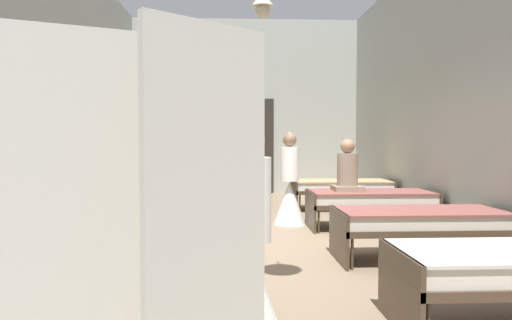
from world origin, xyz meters
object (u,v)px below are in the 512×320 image
object	(u,v)px
nurse_mid_aisle	(248,267)
potted_plant	(249,176)
privacy_screen	(65,315)
bed_right_row_2	(370,200)
patient_seated_primary	(347,172)
bed_left_row_0	(22,275)
bed_left_row_1	(101,224)
bed_left_row_3	(157,188)
bed_right_row_1	(420,222)
bed_left_row_2	(137,201)
bed_right_row_3	(342,187)
nurse_near_aisle	(290,192)

from	to	relation	value
nurse_mid_aisle	potted_plant	world-z (taller)	nurse_mid_aisle
privacy_screen	bed_right_row_2	bearing A→B (deg)	43.66
patient_seated_primary	privacy_screen	distance (m)	6.12
bed_left_row_0	nurse_mid_aisle	world-z (taller)	nurse_mid_aisle
bed_left_row_1	bed_left_row_3	world-z (taller)	same
bed_right_row_1	bed_left_row_2	distance (m)	4.03
bed_right_row_3	privacy_screen	distance (m)	8.00
bed_left_row_2	bed_left_row_3	distance (m)	1.90
bed_left_row_2	privacy_screen	world-z (taller)	privacy_screen
bed_left_row_1	bed_right_row_1	distance (m)	3.56
nurse_mid_aisle	bed_left_row_3	bearing A→B (deg)	-109.05
bed_left_row_3	nurse_near_aisle	world-z (taller)	nurse_near_aisle
nurse_near_aisle	bed_left_row_1	bearing A→B (deg)	31.97
bed_left_row_3	potted_plant	world-z (taller)	potted_plant
patient_seated_primary	bed_right_row_2	bearing A→B (deg)	-7.41
nurse_mid_aisle	bed_left_row_0	bearing A→B (deg)	-41.30
bed_right_row_3	nurse_near_aisle	distance (m)	1.92
bed_left_row_2	bed_right_row_2	world-z (taller)	same
bed_right_row_1	nurse_mid_aisle	xyz separation A→B (m)	(-2.01, -2.11, 0.09)
bed_left_row_1	potted_plant	xyz separation A→B (m)	(1.77, 3.98, 0.22)
bed_left_row_0	nurse_mid_aisle	size ratio (longest dim) A/B	1.28
bed_left_row_1	nurse_near_aisle	xyz separation A→B (m)	(2.35, 2.30, 0.09)
nurse_near_aisle	patient_seated_primary	bearing A→B (deg)	145.07
bed_right_row_1	nurse_mid_aisle	distance (m)	2.92
bed_right_row_1	bed_left_row_3	xyz separation A→B (m)	(-3.56, 3.80, 0.00)
bed_right_row_1	nurse_near_aisle	world-z (taller)	nurse_near_aisle
bed_left_row_1	bed_right_row_1	xyz separation A→B (m)	(3.56, 0.00, 0.00)
bed_right_row_2	bed_left_row_3	size ratio (longest dim) A/B	1.00
bed_left_row_1	nurse_mid_aisle	size ratio (longest dim) A/B	1.28
nurse_mid_aisle	patient_seated_primary	xyz separation A→B (m)	(1.66, 4.05, 0.34)
bed_right_row_1	bed_right_row_2	world-z (taller)	same
bed_right_row_1	bed_left_row_2	size ratio (longest dim) A/B	1.00
bed_left_row_1	bed_left_row_2	size ratio (longest dim) A/B	1.00
bed_right_row_1	patient_seated_primary	world-z (taller)	patient_seated_primary
bed_left_row_0	privacy_screen	world-z (taller)	privacy_screen
bed_right_row_1	nurse_mid_aisle	size ratio (longest dim) A/B	1.28
nurse_near_aisle	privacy_screen	size ratio (longest dim) A/B	0.87
bed_right_row_1	bed_left_row_3	world-z (taller)	same
bed_left_row_1	bed_right_row_2	bearing A→B (deg)	28.11
bed_right_row_3	bed_left_row_3	bearing A→B (deg)	180.00
bed_right_row_1	patient_seated_primary	bearing A→B (deg)	100.20
bed_right_row_2	patient_seated_primary	bearing A→B (deg)	172.59
bed_left_row_2	nurse_near_aisle	xyz separation A→B (m)	(2.35, 0.40, 0.09)
bed_right_row_1	bed_left_row_3	size ratio (longest dim) A/B	1.00
nurse_near_aisle	privacy_screen	bearing A→B (deg)	64.57
bed_left_row_0	patient_seated_primary	xyz separation A→B (m)	(3.21, 3.85, 0.43)
potted_plant	bed_left_row_3	bearing A→B (deg)	-174.03
bed_right_row_3	nurse_mid_aisle	xyz separation A→B (m)	(-2.01, -5.91, 0.09)
bed_left_row_3	privacy_screen	size ratio (longest dim) A/B	1.12
bed_right_row_2	potted_plant	size ratio (longest dim) A/B	1.77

